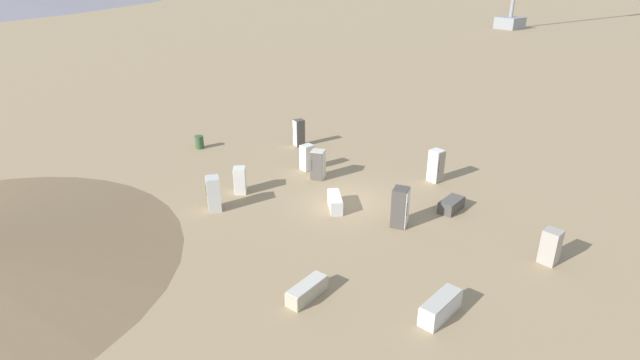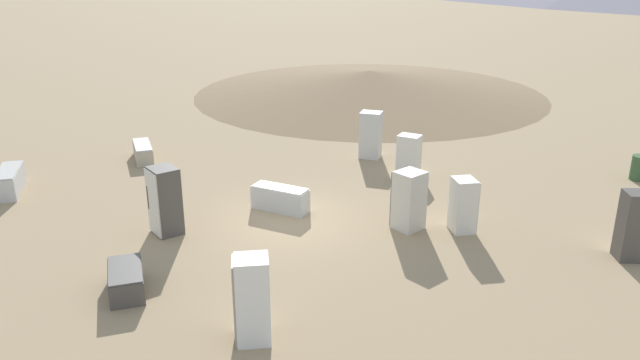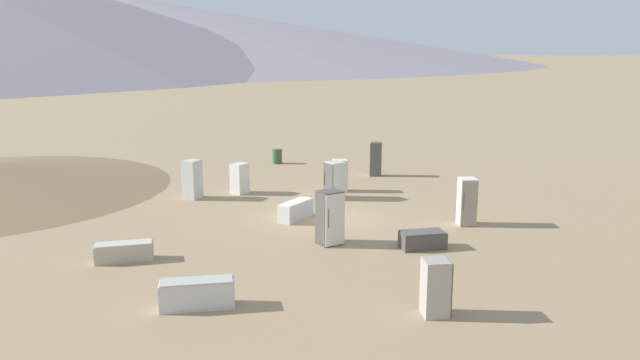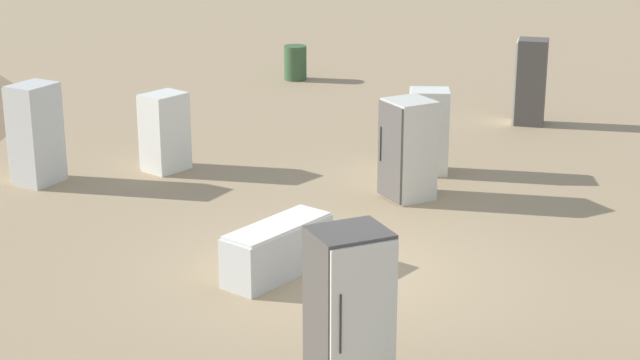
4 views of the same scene
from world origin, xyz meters
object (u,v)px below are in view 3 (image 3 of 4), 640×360
(discarded_fridge_2, at_px, (334,180))
(discarded_fridge_6, at_px, (192,179))
(discarded_fridge_3, at_px, (124,252))
(discarded_fridge_4, at_px, (296,210))
(discarded_fridge_9, at_px, (197,294))
(discarded_fridge_11, at_px, (376,159))
(discarded_fridge_7, at_px, (467,202))
(discarded_fridge_10, at_px, (330,218))
(discarded_fridge_0, at_px, (436,288))
(discarded_fridge_8, at_px, (423,240))
(discarded_fridge_1, at_px, (340,175))
(discarded_fridge_5, at_px, (240,178))
(rusty_barrel, at_px, (277,156))

(discarded_fridge_2, distance_m, discarded_fridge_6, 6.43)
(discarded_fridge_3, height_order, discarded_fridge_4, discarded_fridge_4)
(discarded_fridge_9, bearing_deg, discarded_fridge_11, 150.02)
(discarded_fridge_7, xyz_separation_m, discarded_fridge_10, (5.32, 2.41, 0.03))
(discarded_fridge_0, xyz_separation_m, discarded_fridge_8, (-0.56, -5.44, -0.45))
(discarded_fridge_8, relative_size, discarded_fridge_11, 0.92)
(discarded_fridge_4, relative_size, discarded_fridge_6, 1.01)
(discarded_fridge_1, distance_m, discarded_fridge_7, 7.42)
(discarded_fridge_0, bearing_deg, discarded_fridge_2, -176.05)
(discarded_fridge_6, bearing_deg, discarded_fridge_4, -103.52)
(discarded_fridge_5, bearing_deg, rusty_barrel, 24.29)
(discarded_fridge_3, relative_size, rusty_barrel, 2.26)
(discarded_fridge_4, xyz_separation_m, rusty_barrel, (1.56, -12.22, 0.05))
(discarded_fridge_9, xyz_separation_m, discarded_fridge_11, (-6.20, -17.24, 0.51))
(discarded_fridge_5, distance_m, discarded_fridge_6, 2.25)
(discarded_fridge_0, distance_m, discarded_fridge_6, 15.35)
(discarded_fridge_0, distance_m, discarded_fridge_10, 6.47)
(discarded_fridge_4, bearing_deg, discarded_fridge_7, 25.21)
(discarded_fridge_10, bearing_deg, discarded_fridge_0, 82.56)
(discarded_fridge_1, bearing_deg, discarded_fridge_9, -111.45)
(discarded_fridge_3, distance_m, discarded_fridge_11, 16.43)
(discarded_fridge_10, bearing_deg, discarded_fridge_5, -93.12)
(discarded_fridge_3, xyz_separation_m, discarded_fridge_9, (-3.05, 3.67, 0.08))
(discarded_fridge_10, xyz_separation_m, discarded_fridge_11, (-2.62, -11.79, -0.05))
(discarded_fridge_5, height_order, discarded_fridge_6, discarded_fridge_6)
(discarded_fridge_1, height_order, discarded_fridge_9, discarded_fridge_1)
(discarded_fridge_6, xyz_separation_m, discarded_fridge_8, (-9.29, 7.19, -0.58))
(discarded_fridge_8, xyz_separation_m, rusty_barrel, (6.03, -15.87, 0.13))
(discarded_fridge_1, relative_size, discarded_fridge_6, 0.87)
(discarded_fridge_1, relative_size, discarded_fridge_9, 0.75)
(discarded_fridge_5, distance_m, discarded_fridge_7, 10.82)
(discarded_fridge_2, bearing_deg, discarded_fridge_9, 126.24)
(discarded_fridge_0, distance_m, discarded_fridge_3, 10.13)
(discarded_fridge_2, height_order, discarded_fridge_5, discarded_fridge_2)
(rusty_barrel, bearing_deg, discarded_fridge_7, 122.24)
(discarded_fridge_0, bearing_deg, discarded_fridge_8, 167.78)
(discarded_fridge_0, relative_size, discarded_fridge_7, 0.81)
(discarded_fridge_8, bearing_deg, discarded_fridge_0, 161.57)
(discarded_fridge_0, bearing_deg, rusty_barrel, -171.98)
(discarded_fridge_2, distance_m, discarded_fridge_7, 6.58)
(discarded_fridge_3, distance_m, discarded_fridge_9, 4.77)
(discarded_fridge_6, height_order, discarded_fridge_9, discarded_fridge_6)
(discarded_fridge_3, xyz_separation_m, discarded_fridge_7, (-11.95, -4.19, 0.61))
(discarded_fridge_9, bearing_deg, discarded_fridge_6, -178.39)
(discarded_fridge_0, height_order, discarded_fridge_1, discarded_fridge_1)
(discarded_fridge_1, xyz_separation_m, discarded_fridge_10, (0.61, 8.15, 0.18))
(discarded_fridge_5, relative_size, discarded_fridge_6, 0.81)
(discarded_fridge_1, bearing_deg, discarded_fridge_10, -98.60)
(discarded_fridge_1, height_order, discarded_fridge_2, discarded_fridge_2)
(discarded_fridge_4, height_order, discarded_fridge_10, discarded_fridge_10)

